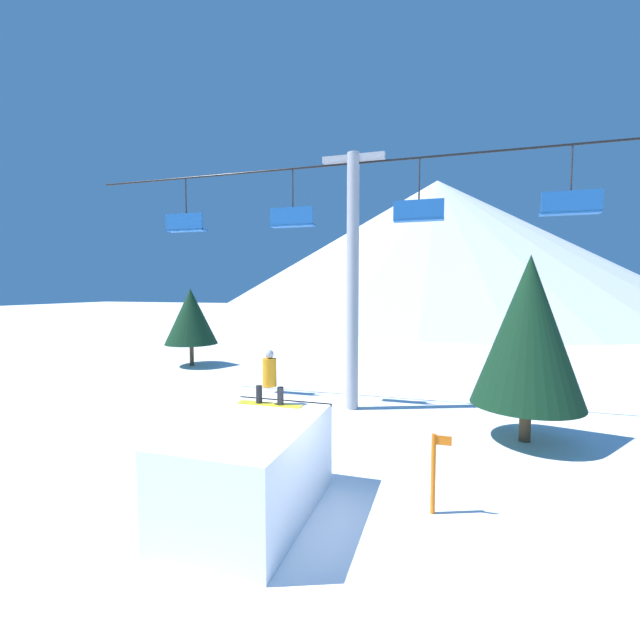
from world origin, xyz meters
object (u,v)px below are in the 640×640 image
(snow_ramp, at_px, (251,469))
(distant_skier, at_px, (527,383))
(trail_marker, at_px, (434,471))
(pine_tree_near, at_px, (528,331))
(snowboarder, at_px, (270,378))

(snow_ramp, bearing_deg, distant_skier, 59.40)
(trail_marker, distance_m, distant_skier, 11.50)
(pine_tree_near, bearing_deg, snowboarder, -141.91)
(pine_tree_near, bearing_deg, distant_skier, 80.72)
(snowboarder, distance_m, trail_marker, 4.22)
(snow_ramp, relative_size, trail_marker, 2.27)
(distant_skier, bearing_deg, pine_tree_near, -99.28)
(snow_ramp, relative_size, snowboarder, 2.45)
(snow_ramp, height_order, distant_skier, snow_ramp)
(snowboarder, relative_size, pine_tree_near, 0.28)
(pine_tree_near, height_order, trail_marker, pine_tree_near)
(snow_ramp, bearing_deg, pine_tree_near, 45.88)
(distant_skier, bearing_deg, trail_marker, -107.64)
(snow_ramp, xyz_separation_m, pine_tree_near, (6.24, 6.43, 2.49))
(snow_ramp, bearing_deg, snowboarder, 97.20)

